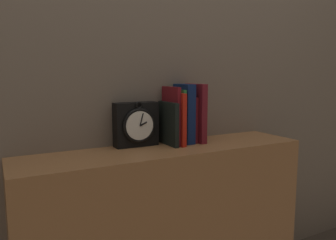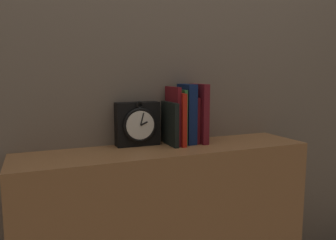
{
  "view_description": "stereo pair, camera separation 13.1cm",
  "coord_description": "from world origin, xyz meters",
  "px_view_note": "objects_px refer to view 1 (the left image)",
  "views": [
    {
      "loc": [
        -0.61,
        -1.14,
        1.01
      ],
      "look_at": [
        0.0,
        0.0,
        0.83
      ],
      "focal_mm": 35.0,
      "sensor_mm": 36.0,
      "label": 1
    },
    {
      "loc": [
        -0.5,
        -1.2,
        1.01
      ],
      "look_at": [
        0.0,
        0.0,
        0.83
      ],
      "focal_mm": 35.0,
      "sensor_mm": 36.0,
      "label": 2
    }
  ],
  "objects_px": {
    "book_slot1_maroon": "(171,116)",
    "book_slot0_black": "(168,124)",
    "book_slot2_red": "(175,119)",
    "clock": "(136,124)",
    "book_slot5_maroon": "(190,119)",
    "book_slot6_maroon": "(196,113)",
    "book_slot4_navy": "(184,113)",
    "book_slot3_green": "(178,116)"
  },
  "relations": [
    {
      "from": "clock",
      "to": "book_slot3_green",
      "type": "height_order",
      "value": "book_slot3_green"
    },
    {
      "from": "book_slot0_black",
      "to": "book_slot3_green",
      "type": "relative_size",
      "value": 0.78
    },
    {
      "from": "book_slot3_green",
      "to": "book_slot4_navy",
      "type": "relative_size",
      "value": 0.91
    },
    {
      "from": "book_slot3_green",
      "to": "book_slot6_maroon",
      "type": "relative_size",
      "value": 0.91
    },
    {
      "from": "book_slot0_black",
      "to": "book_slot3_green",
      "type": "xyz_separation_m",
      "value": [
        0.05,
        0.01,
        0.03
      ]
    },
    {
      "from": "book_slot4_navy",
      "to": "book_slot6_maroon",
      "type": "xyz_separation_m",
      "value": [
        0.05,
        -0.01,
        0.0
      ]
    },
    {
      "from": "book_slot3_green",
      "to": "clock",
      "type": "bearing_deg",
      "value": 171.97
    },
    {
      "from": "clock",
      "to": "book_slot6_maroon",
      "type": "relative_size",
      "value": 0.74
    },
    {
      "from": "book_slot3_green",
      "to": "book_slot5_maroon",
      "type": "relative_size",
      "value": 1.17
    },
    {
      "from": "book_slot0_black",
      "to": "book_slot5_maroon",
      "type": "height_order",
      "value": "book_slot5_maroon"
    },
    {
      "from": "book_slot0_black",
      "to": "book_slot5_maroon",
      "type": "xyz_separation_m",
      "value": [
        0.12,
        0.02,
        0.01
      ]
    },
    {
      "from": "book_slot0_black",
      "to": "book_slot5_maroon",
      "type": "bearing_deg",
      "value": 8.55
    },
    {
      "from": "book_slot2_red",
      "to": "book_slot4_navy",
      "type": "xyz_separation_m",
      "value": [
        0.05,
        0.01,
        0.02
      ]
    },
    {
      "from": "book_slot2_red",
      "to": "book_slot4_navy",
      "type": "bearing_deg",
      "value": 15.22
    },
    {
      "from": "book_slot4_navy",
      "to": "book_slot6_maroon",
      "type": "relative_size",
      "value": 1.0
    },
    {
      "from": "book_slot1_maroon",
      "to": "book_slot3_green",
      "type": "xyz_separation_m",
      "value": [
        0.04,
        0.01,
        -0.01
      ]
    },
    {
      "from": "book_slot1_maroon",
      "to": "book_slot0_black",
      "type": "bearing_deg",
      "value": -159.19
    },
    {
      "from": "book_slot0_black",
      "to": "book_slot3_green",
      "type": "bearing_deg",
      "value": 14.84
    },
    {
      "from": "book_slot0_black",
      "to": "book_slot5_maroon",
      "type": "relative_size",
      "value": 0.91
    },
    {
      "from": "book_slot6_maroon",
      "to": "book_slot2_red",
      "type": "bearing_deg",
      "value": -176.67
    },
    {
      "from": "book_slot0_black",
      "to": "book_slot2_red",
      "type": "height_order",
      "value": "book_slot2_red"
    },
    {
      "from": "book_slot1_maroon",
      "to": "book_slot2_red",
      "type": "xyz_separation_m",
      "value": [
        0.02,
        -0.01,
        -0.01
      ]
    },
    {
      "from": "book_slot4_navy",
      "to": "book_slot5_maroon",
      "type": "xyz_separation_m",
      "value": [
        0.03,
        0.0,
        -0.03
      ]
    },
    {
      "from": "book_slot0_black",
      "to": "book_slot6_maroon",
      "type": "bearing_deg",
      "value": 2.33
    },
    {
      "from": "book_slot3_green",
      "to": "book_slot1_maroon",
      "type": "bearing_deg",
      "value": -168.06
    },
    {
      "from": "clock",
      "to": "book_slot2_red",
      "type": "relative_size",
      "value": 0.86
    },
    {
      "from": "book_slot4_navy",
      "to": "book_slot6_maroon",
      "type": "bearing_deg",
      "value": -8.07
    },
    {
      "from": "book_slot2_red",
      "to": "book_slot5_maroon",
      "type": "distance_m",
      "value": 0.08
    },
    {
      "from": "book_slot2_red",
      "to": "book_slot5_maroon",
      "type": "bearing_deg",
      "value": 12.38
    },
    {
      "from": "clock",
      "to": "book_slot4_navy",
      "type": "height_order",
      "value": "book_slot4_navy"
    },
    {
      "from": "book_slot2_red",
      "to": "book_slot4_navy",
      "type": "distance_m",
      "value": 0.06
    },
    {
      "from": "clock",
      "to": "book_slot1_maroon",
      "type": "distance_m",
      "value": 0.15
    },
    {
      "from": "clock",
      "to": "book_slot6_maroon",
      "type": "distance_m",
      "value": 0.27
    },
    {
      "from": "clock",
      "to": "book_slot0_black",
      "type": "relative_size",
      "value": 1.04
    },
    {
      "from": "book_slot1_maroon",
      "to": "book_slot3_green",
      "type": "bearing_deg",
      "value": 11.94
    },
    {
      "from": "book_slot1_maroon",
      "to": "book_slot5_maroon",
      "type": "relative_size",
      "value": 1.23
    },
    {
      "from": "clock",
      "to": "book_slot4_navy",
      "type": "distance_m",
      "value": 0.22
    },
    {
      "from": "book_slot0_black",
      "to": "book_slot5_maroon",
      "type": "distance_m",
      "value": 0.12
    },
    {
      "from": "book_slot3_green",
      "to": "book_slot4_navy",
      "type": "height_order",
      "value": "book_slot4_navy"
    },
    {
      "from": "book_slot6_maroon",
      "to": "book_slot3_green",
      "type": "bearing_deg",
      "value": 174.42
    },
    {
      "from": "book_slot4_navy",
      "to": "book_slot5_maroon",
      "type": "distance_m",
      "value": 0.04
    },
    {
      "from": "book_slot5_maroon",
      "to": "book_slot6_maroon",
      "type": "bearing_deg",
      "value": -26.17
    }
  ]
}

